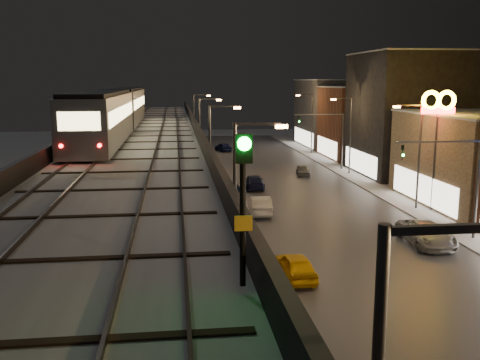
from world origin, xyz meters
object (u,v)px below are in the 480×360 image
car_onc_dark (426,234)px  car_onc_red (303,171)px  car_far_white (223,147)px  rail_signal (243,180)px  car_taxi (295,267)px  car_near_white (260,206)px  car_mid_silver (222,185)px  car_mid_dark (254,183)px  subway_train (116,110)px

car_onc_dark → car_onc_red: car_onc_dark is taller
car_far_white → car_onc_red: 24.09m
rail_signal → car_taxi: bearing=73.5°
car_taxi → car_onc_red: (8.16, 32.04, -0.11)m
car_near_white → car_onc_dark: 13.68m
car_taxi → car_mid_silver: size_ratio=0.88×
rail_signal → car_onc_dark: 28.15m
car_mid_dark → car_near_white: bearing=88.1°
car_near_white → car_mid_silver: car_near_white is taller
rail_signal → car_onc_red: 51.66m
car_mid_silver → car_mid_dark: car_mid_dark is taller
car_taxi → car_mid_dark: bearing=-96.0°
car_taxi → car_far_white: size_ratio=1.06×
subway_train → car_far_white: size_ratio=9.11×
rail_signal → car_onc_red: size_ratio=0.89×
subway_train → car_taxi: 24.05m
car_mid_dark → car_onc_dark: (8.68, -20.19, 0.08)m
subway_train → car_taxi: subway_train is taller
car_taxi → car_mid_dark: car_taxi is taller
rail_signal → car_onc_dark: (15.22, 22.24, -8.14)m
rail_signal → car_taxi: (5.11, 17.19, -8.19)m
subway_train → car_mid_dark: size_ratio=7.77×
subway_train → car_mid_dark: subway_train is taller
subway_train → car_near_white: size_ratio=7.94×
rail_signal → car_near_white: size_ratio=0.70×
car_far_white → car_onc_dark: size_ratio=0.73×
rail_signal → car_onc_dark: rail_signal is taller
car_mid_silver → car_onc_dark: 22.71m
car_onc_dark → rail_signal: bearing=-121.8°
car_near_white → car_far_white: size_ratio=1.15×
subway_train → rail_signal: size_ratio=11.33×
car_mid_silver → subway_train: bearing=9.9°
car_far_white → car_taxi: bearing=72.0°
subway_train → car_onc_dark: size_ratio=6.63×
car_onc_dark → car_mid_silver: bearing=124.7°
car_onc_dark → car_taxi: bearing=-150.9°
rail_signal → car_taxi: size_ratio=0.76×
subway_train → car_onc_dark: 27.20m
subway_train → car_onc_dark: (21.62, -14.64, -7.62)m
car_far_white → car_mid_dark: bearing=74.0°
car_far_white → car_mid_silver: bearing=67.6°
car_near_white → car_mid_dark: 10.62m
car_taxi → car_mid_silver: car_taxi is taller
car_mid_dark → car_onc_dark: car_onc_dark is taller
car_mid_silver → car_far_white: bearing=-111.2°
car_far_white → car_near_white: bearing=72.2°
car_taxi → car_onc_red: size_ratio=1.17×
rail_signal → car_onc_red: bearing=74.9°
rail_signal → car_onc_red: (13.27, 49.23, -8.29)m
car_mid_silver → car_mid_dark: 3.53m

